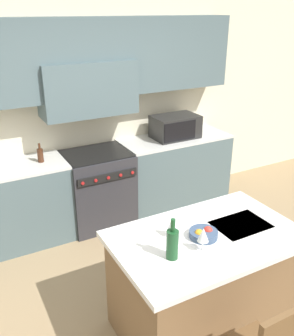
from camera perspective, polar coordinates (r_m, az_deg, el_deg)
The scene contains 11 objects.
ground_plane at distance 3.48m, azimuth 5.41°, elevation -22.34°, with size 10.00×10.00×0.00m, color #997F5B.
back_cabinetry at distance 4.48m, azimuth -9.55°, elevation 11.57°, with size 10.00×0.46×2.70m.
back_counter at distance 4.62m, azimuth -7.59°, elevation -2.91°, with size 3.67×0.62×0.93m.
range_stove at distance 4.61m, azimuth -7.49°, elevation -3.05°, with size 0.77×0.70×0.92m.
microwave at distance 4.86m, azimuth 4.34°, elevation 6.28°, with size 0.59×0.39×0.29m.
kitchen_island at distance 3.19m, azimuth 8.72°, elevation -16.74°, with size 1.45×0.91×0.89m.
wine_bottle at distance 2.60m, azimuth 3.88°, elevation -11.40°, with size 0.08×0.08×0.31m.
wine_glass_near at distance 2.68m, azimuth 8.56°, elevation -10.13°, with size 0.08×0.08×0.19m.
wine_glass_far at distance 2.81m, azimuth 4.07°, elevation -8.24°, with size 0.08×0.08×0.19m.
fruit_bowl at distance 2.88m, azimuth 8.60°, elevation -9.87°, with size 0.22×0.22×0.08m.
oil_bottle_on_counter at distance 4.24m, azimuth -15.95°, elevation 1.92°, with size 0.07×0.07×0.21m.
Camera 1 is at (-1.42, -1.99, 2.48)m, focal length 40.00 mm.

